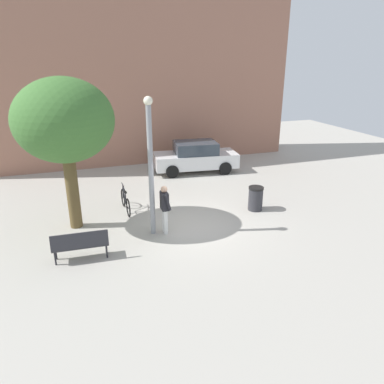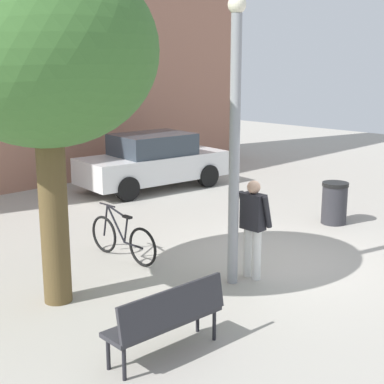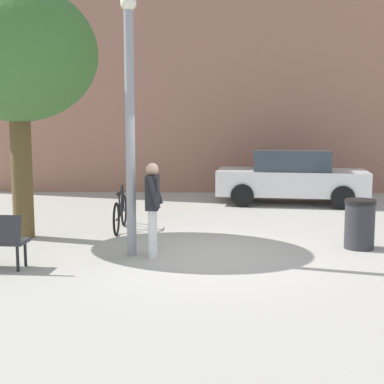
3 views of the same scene
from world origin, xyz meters
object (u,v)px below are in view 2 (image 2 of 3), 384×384
Objects in this scene: person_by_lamppost at (253,222)px; park_bench at (168,316)px; trash_bin at (334,203)px; bicycle_black at (122,239)px; lamppost at (235,133)px; plaza_tree at (45,53)px; parked_car_white at (153,161)px.

park_bench is at bearing -161.54° from person_by_lamppost.
park_bench is 6.81m from trash_bin.
lamppost is at bearing -75.44° from bicycle_black.
person_by_lamppost is 4.18m from plaza_tree.
plaza_tree is (-0.04, 2.41, 3.13)m from park_bench.
bicycle_black is (1.87, 0.78, -3.29)m from plaza_tree.
lamppost is at bearing -120.99° from parked_car_white.
plaza_tree is at bearing 152.31° from person_by_lamppost.
plaza_tree is at bearing -142.06° from parked_car_white.
park_bench is (-2.78, -0.93, -0.42)m from person_by_lamppost.
person_by_lamppost reaches higher than bicycle_black.
lamppost is 0.89× the size of plaza_tree.
plaza_tree reaches higher than trash_bin.
parked_car_white is at bearing 37.94° from plaza_tree.
lamppost is 2.49× the size of bicycle_black.
trash_bin is (6.64, -0.72, -3.20)m from plaza_tree.
parked_car_white is (6.10, 7.20, 0.23)m from park_bench.
lamppost reaches higher than person_by_lamppost.
plaza_tree is 2.80× the size of bicycle_black.
lamppost reaches higher than trash_bin.
lamppost is at bearing -29.76° from plaza_tree.
parked_car_white is 5.54m from trash_bin.
bicycle_black is 1.94× the size of trash_bin.
park_bench is 0.37× the size of parked_car_white.
trash_bin is at bearing -84.82° from parked_car_white.
person_by_lamppost is 0.38× the size of parked_car_white.
parked_car_white is (3.32, 6.27, -0.19)m from person_by_lamppost.
person_by_lamppost is 7.10m from parked_car_white.
bicycle_black is 5.87m from parked_car_white.
person_by_lamppost is 1.03× the size of park_bench.
plaza_tree is at bearing 150.24° from lamppost.
bicycle_black is at bearing 22.79° from plaza_tree.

